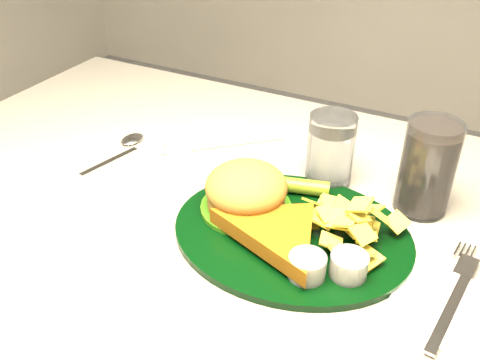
{
  "coord_description": "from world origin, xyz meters",
  "views": [
    {
      "loc": [
        0.29,
        -0.54,
        1.21
      ],
      "look_at": [
        -0.0,
        0.01,
        0.8
      ],
      "focal_mm": 40.0,
      "sensor_mm": 36.0,
      "label": 1
    }
  ],
  "objects": [
    {
      "name": "ramekin",
      "position": [
        -0.17,
        0.11,
        0.76
      ],
      "size": [
        0.05,
        0.05,
        0.03
      ],
      "primitive_type": "cylinder",
      "rotation": [
        0.0,
        0.0,
        -0.21
      ],
      "color": "white",
      "rests_on": "table"
    },
    {
      "name": "fork_napkin",
      "position": [
        0.3,
        -0.05,
        0.76
      ],
      "size": [
        0.15,
        0.19,
        0.01
      ],
      "primitive_type": null,
      "rotation": [
        0.0,
        0.0,
        -0.12
      ],
      "color": "white",
      "rests_on": "table"
    },
    {
      "name": "cola_glass",
      "position": [
        0.22,
        0.13,
        0.82
      ],
      "size": [
        0.1,
        0.1,
        0.14
      ],
      "primitive_type": "cylinder",
      "rotation": [
        0.0,
        0.0,
        0.43
      ],
      "color": "black",
      "rests_on": "table"
    },
    {
      "name": "wrapped_straw",
      "position": [
        -0.11,
        0.16,
        0.75
      ],
      "size": [
        0.21,
        0.2,
        0.01
      ],
      "primitive_type": null,
      "rotation": [
        0.0,
        0.0,
        0.74
      ],
      "color": "white",
      "rests_on": "table"
    },
    {
      "name": "water_glass",
      "position": [
        0.08,
        0.14,
        0.81
      ],
      "size": [
        0.09,
        0.09,
        0.11
      ],
      "primitive_type": "cylinder",
      "rotation": [
        0.0,
        0.0,
        -0.37
      ],
      "color": "silver",
      "rests_on": "table"
    },
    {
      "name": "spoon",
      "position": [
        -0.25,
        0.03,
        0.76
      ],
      "size": [
        0.07,
        0.16,
        0.01
      ],
      "primitive_type": null,
      "rotation": [
        0.0,
        0.0,
        -0.23
      ],
      "color": "silver",
      "rests_on": "table"
    },
    {
      "name": "dinner_plate",
      "position": [
        0.09,
        -0.01,
        0.79
      ],
      "size": [
        0.34,
        0.3,
        0.07
      ],
      "primitive_type": null,
      "rotation": [
        0.0,
        0.0,
        0.09
      ],
      "color": "black",
      "rests_on": "table"
    }
  ]
}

